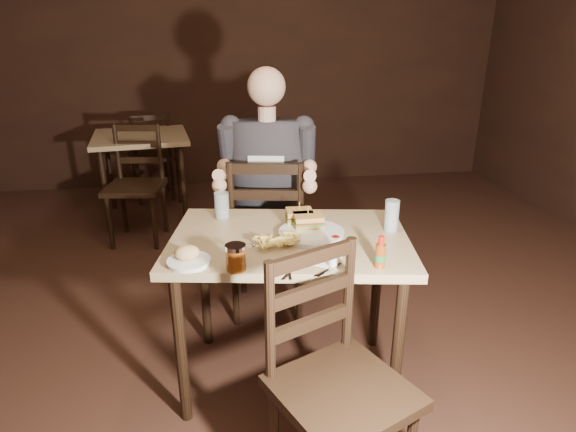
{
  "coord_description": "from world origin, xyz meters",
  "views": [
    {
      "loc": [
        -0.1,
        -1.85,
        1.63
      ],
      "look_at": [
        0.2,
        0.15,
        0.85
      ],
      "focal_mm": 30.0,
      "sensor_mm": 36.0,
      "label": 1
    }
  ],
  "objects": [
    {
      "name": "chair_near",
      "position": [
        0.28,
        -0.56,
        0.47
      ],
      "size": [
        0.59,
        0.61,
        0.93
      ],
      "primitive_type": null,
      "rotation": [
        0.0,
        0.0,
        0.43
      ],
      "color": "black",
      "rests_on": "ground"
    },
    {
      "name": "glass_right",
      "position": [
        0.67,
        0.1,
        0.84
      ],
      "size": [
        0.07,
        0.07,
        0.15
      ],
      "primitive_type": "cylinder",
      "rotation": [
        0.0,
        0.0,
        -0.16
      ],
      "color": "silver",
      "rests_on": "main_table"
    },
    {
      "name": "bg_chair_far",
      "position": [
        -0.77,
        3.05,
        0.44
      ],
      "size": [
        0.51,
        0.53,
        0.89
      ],
      "primitive_type": null,
      "rotation": [
        0.0,
        0.0,
        3.39
      ],
      "color": "black",
      "rests_on": "ground"
    },
    {
      "name": "napkin",
      "position": [
        0.29,
        -0.15,
        0.77
      ],
      "size": [
        0.18,
        0.18,
        0.0
      ],
      "primitive_type": "cube",
      "rotation": [
        0.0,
        0.0,
        -0.57
      ],
      "color": "white",
      "rests_on": "main_table"
    },
    {
      "name": "bg_table",
      "position": [
        -0.77,
        2.5,
        0.68
      ],
      "size": [
        0.9,
        0.9,
        0.77
      ],
      "rotation": [
        0.0,
        0.0,
        0.13
      ],
      "color": "tan",
      "rests_on": "ground"
    },
    {
      "name": "knife",
      "position": [
        0.15,
        -0.21,
        0.77
      ],
      "size": [
        0.03,
        0.19,
        0.0
      ],
      "primitive_type": "cube",
      "rotation": [
        0.0,
        0.0,
        -0.07
      ],
      "color": "silver",
      "rests_on": "napkin"
    },
    {
      "name": "diner",
      "position": [
        0.17,
        0.71,
        0.98
      ],
      "size": [
        0.61,
        0.52,
        0.94
      ],
      "primitive_type": null,
      "rotation": [
        0.0,
        0.0,
        -0.18
      ],
      "color": "#2D2B30",
      "rests_on": "chair_far"
    },
    {
      "name": "sandwich_right",
      "position": [
        0.29,
        0.16,
        0.84
      ],
      "size": [
        0.13,
        0.11,
        0.11
      ],
      "primitive_type": null,
      "rotation": [
        0.0,
        0.0,
        -0.0
      ],
      "color": "gold",
      "rests_on": "dinner_plate"
    },
    {
      "name": "glass_left",
      "position": [
        -0.09,
        0.37,
        0.83
      ],
      "size": [
        0.08,
        0.08,
        0.13
      ],
      "primitive_type": "cylinder",
      "rotation": [
        0.0,
        0.0,
        -0.16
      ],
      "color": "silver",
      "rests_on": "main_table"
    },
    {
      "name": "chair_far",
      "position": [
        0.17,
        0.76,
        0.5
      ],
      "size": [
        0.54,
        0.58,
        0.99
      ],
      "primitive_type": null,
      "rotation": [
        0.0,
        0.0,
        2.96
      ],
      "color": "black",
      "rests_on": "ground"
    },
    {
      "name": "hot_sauce",
      "position": [
        0.5,
        -0.25,
        0.84
      ],
      "size": [
        0.05,
        0.05,
        0.13
      ],
      "primitive_type": null,
      "rotation": [
        0.0,
        0.0,
        -0.16
      ],
      "color": "#77360D",
      "rests_on": "main_table"
    },
    {
      "name": "dinner_plate",
      "position": [
        0.3,
        0.1,
        0.78
      ],
      "size": [
        0.33,
        0.33,
        0.02
      ],
      "primitive_type": "cylinder",
      "rotation": [
        0.0,
        0.0,
        -0.16
      ],
      "color": "white",
      "rests_on": "main_table"
    },
    {
      "name": "side_plate",
      "position": [
        -0.24,
        -0.11,
        0.78
      ],
      "size": [
        0.19,
        0.19,
        0.01
      ],
      "primitive_type": "cylinder",
      "rotation": [
        0.0,
        0.0,
        -0.16
      ],
      "color": "white",
      "rests_on": "main_table"
    },
    {
      "name": "room_shell",
      "position": [
        0.0,
        0.0,
        1.4
      ],
      "size": [
        7.0,
        7.0,
        7.0
      ],
      "color": "black",
      "rests_on": "ground"
    },
    {
      "name": "sandwich_left",
      "position": [
        0.26,
        0.23,
        0.84
      ],
      "size": [
        0.12,
        0.1,
        0.1
      ],
      "primitive_type": null,
      "rotation": [
        0.0,
        0.0,
        -0.03
      ],
      "color": "gold",
      "rests_on": "dinner_plate"
    },
    {
      "name": "bread_roll",
      "position": [
        -0.24,
        -0.09,
        0.81
      ],
      "size": [
        0.11,
        0.1,
        0.06
      ],
      "primitive_type": "ellipsoid",
      "rotation": [
        0.0,
        0.0,
        -0.16
      ],
      "color": "tan",
      "rests_on": "side_plate"
    },
    {
      "name": "ketchup_dollop",
      "position": [
        0.39,
        0.02,
        0.79
      ],
      "size": [
        0.04,
        0.04,
        0.01
      ],
      "primitive_type": "ellipsoid",
      "rotation": [
        0.0,
        0.0,
        -0.16
      ],
      "color": "maroon",
      "rests_on": "dinner_plate"
    },
    {
      "name": "fries_pile",
      "position": [
        0.13,
        0.01,
        0.8
      ],
      "size": [
        0.26,
        0.2,
        0.04
      ],
      "primitive_type": null,
      "rotation": [
        0.0,
        0.0,
        -0.16
      ],
      "color": "#F5D664",
      "rests_on": "dinner_plate"
    },
    {
      "name": "fork",
      "position": [
        0.3,
        -0.25,
        0.77
      ],
      "size": [
        0.12,
        0.1,
        0.0
      ],
      "primitive_type": "cube",
      "rotation": [
        0.0,
        0.0,
        -0.91
      ],
      "color": "silver",
      "rests_on": "napkin"
    },
    {
      "name": "syrup_dispenser",
      "position": [
        -0.05,
        -0.19,
        0.82
      ],
      "size": [
        0.09,
        0.09,
        0.1
      ],
      "primitive_type": null,
      "rotation": [
        0.0,
        0.0,
        -0.16
      ],
      "color": "#77360D",
      "rests_on": "main_table"
    },
    {
      "name": "bg_chair_near",
      "position": [
        -0.77,
        1.95,
        0.46
      ],
      "size": [
        0.49,
        0.53,
        0.93
      ],
      "primitive_type": null,
      "rotation": [
        0.0,
        0.0,
        -0.14
      ],
      "color": "black",
      "rests_on": "ground"
    },
    {
      "name": "salt_shaker",
      "position": [
        0.32,
        -0.22,
        0.8
      ],
      "size": [
        0.04,
        0.04,
        0.06
      ],
      "primitive_type": null,
      "rotation": [
        0.0,
        0.0,
        -0.16
      ],
      "color": "white",
      "rests_on": "main_table"
    },
    {
      "name": "main_table",
      "position": [
        0.2,
        0.1,
        0.67
      ],
      "size": [
        1.16,
        0.87,
        0.77
      ],
      "rotation": [
        0.0,
        0.0,
        -0.16
      ],
      "color": "tan",
      "rests_on": "ground"
    }
  ]
}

